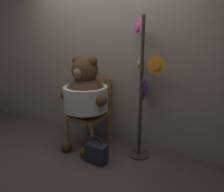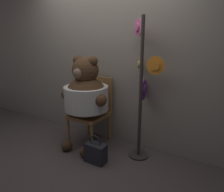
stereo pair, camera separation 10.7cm
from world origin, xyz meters
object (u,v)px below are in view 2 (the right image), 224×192
(chair, at_px, (93,108))
(teddy_bear, at_px, (86,95))
(handbag_on_ground, at_px, (95,153))
(hat_display_rack, at_px, (142,88))

(chair, distance_m, teddy_bear, 0.31)
(chair, distance_m, handbag_on_ground, 0.74)
(chair, xyz_separation_m, handbag_on_ground, (0.38, -0.48, -0.41))
(chair, xyz_separation_m, hat_display_rack, (0.80, 0.01, 0.41))
(teddy_bear, xyz_separation_m, handbag_on_ground, (0.36, -0.30, -0.66))
(chair, height_order, handbag_on_ground, chair)
(chair, height_order, hat_display_rack, hat_display_rack)
(teddy_bear, bearing_deg, hat_display_rack, 13.83)
(hat_display_rack, bearing_deg, handbag_on_ground, -130.20)
(chair, bearing_deg, handbag_on_ground, -51.70)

